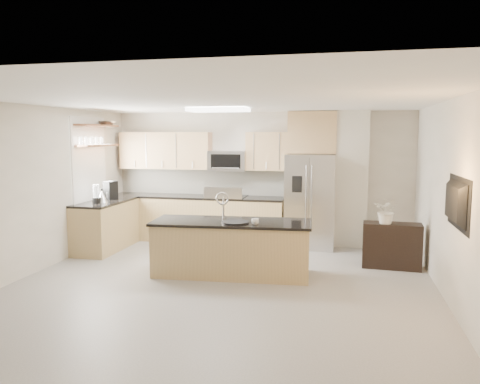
% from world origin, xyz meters
% --- Properties ---
extents(floor, '(6.50, 6.50, 0.00)m').
position_xyz_m(floor, '(0.00, 0.00, 0.00)').
color(floor, '#A5A19D').
rests_on(floor, ground).
extents(ceiling, '(6.00, 6.50, 0.02)m').
position_xyz_m(ceiling, '(0.00, 0.00, 2.60)').
color(ceiling, white).
rests_on(ceiling, wall_back).
extents(wall_back, '(6.00, 0.02, 2.60)m').
position_xyz_m(wall_back, '(0.00, 3.25, 1.30)').
color(wall_back, silver).
rests_on(wall_back, floor).
extents(wall_front, '(6.00, 0.02, 2.60)m').
position_xyz_m(wall_front, '(0.00, -3.25, 1.30)').
color(wall_front, silver).
rests_on(wall_front, floor).
extents(wall_left, '(0.02, 6.50, 2.60)m').
position_xyz_m(wall_left, '(-3.00, 0.00, 1.30)').
color(wall_left, silver).
rests_on(wall_left, floor).
extents(wall_right, '(0.02, 6.50, 2.60)m').
position_xyz_m(wall_right, '(3.00, 0.00, 1.30)').
color(wall_right, silver).
rests_on(wall_right, floor).
extents(back_counter, '(3.55, 0.66, 1.44)m').
position_xyz_m(back_counter, '(-1.23, 2.93, 0.47)').
color(back_counter, tan).
rests_on(back_counter, floor).
extents(left_counter, '(0.66, 1.50, 0.92)m').
position_xyz_m(left_counter, '(-2.67, 1.85, 0.46)').
color(left_counter, tan).
rests_on(left_counter, floor).
extents(range, '(0.76, 0.64, 1.14)m').
position_xyz_m(range, '(-0.60, 2.92, 0.47)').
color(range, black).
rests_on(range, floor).
extents(upper_cabinets, '(3.50, 0.33, 0.75)m').
position_xyz_m(upper_cabinets, '(-1.30, 3.09, 1.83)').
color(upper_cabinets, tan).
rests_on(upper_cabinets, wall_back).
extents(microwave, '(0.76, 0.40, 0.40)m').
position_xyz_m(microwave, '(-0.60, 3.04, 1.63)').
color(microwave, '#B8B8BB').
rests_on(microwave, upper_cabinets).
extents(refrigerator, '(0.92, 0.78, 1.78)m').
position_xyz_m(refrigerator, '(1.06, 2.87, 0.89)').
color(refrigerator, '#B8B8BB').
rests_on(refrigerator, floor).
extents(partition_column, '(0.60, 0.30, 2.60)m').
position_xyz_m(partition_column, '(1.82, 3.10, 1.30)').
color(partition_column, silver).
rests_on(partition_column, floor).
extents(window, '(0.04, 1.15, 1.65)m').
position_xyz_m(window, '(-2.98, 1.85, 1.65)').
color(window, white).
rests_on(window, wall_left).
extents(shelf_lower, '(0.30, 1.20, 0.04)m').
position_xyz_m(shelf_lower, '(-2.85, 1.95, 1.95)').
color(shelf_lower, brown).
rests_on(shelf_lower, wall_left).
extents(shelf_upper, '(0.30, 1.20, 0.04)m').
position_xyz_m(shelf_upper, '(-2.85, 1.95, 2.32)').
color(shelf_upper, brown).
rests_on(shelf_upper, wall_left).
extents(ceiling_fixture, '(1.00, 0.50, 0.06)m').
position_xyz_m(ceiling_fixture, '(-0.40, 1.60, 2.56)').
color(ceiling_fixture, white).
rests_on(ceiling_fixture, ceiling).
extents(island, '(2.47, 1.05, 1.26)m').
position_xyz_m(island, '(0.02, 0.80, 0.42)').
color(island, tan).
rests_on(island, floor).
extents(credenza, '(0.93, 0.43, 0.73)m').
position_xyz_m(credenza, '(2.46, 1.72, 0.36)').
color(credenza, black).
rests_on(credenza, floor).
extents(cup, '(0.13, 0.13, 0.09)m').
position_xyz_m(cup, '(0.42, 0.59, 0.88)').
color(cup, white).
rests_on(cup, island).
extents(platter, '(0.43, 0.43, 0.02)m').
position_xyz_m(platter, '(0.11, 0.65, 0.85)').
color(platter, black).
rests_on(platter, island).
extents(blender, '(0.15, 0.15, 0.34)m').
position_xyz_m(blender, '(-2.68, 1.55, 1.07)').
color(blender, black).
rests_on(blender, left_counter).
extents(kettle, '(0.20, 0.20, 0.26)m').
position_xyz_m(kettle, '(-2.62, 1.66, 1.03)').
color(kettle, '#B8B8BB').
rests_on(kettle, left_counter).
extents(coffee_maker, '(0.25, 0.27, 0.34)m').
position_xyz_m(coffee_maker, '(-2.69, 2.11, 1.08)').
color(coffee_maker, black).
rests_on(coffee_maker, left_counter).
extents(bowl, '(0.52, 0.52, 0.10)m').
position_xyz_m(bowl, '(-2.85, 2.34, 2.39)').
color(bowl, '#B8B8BB').
rests_on(bowl, shelf_upper).
extents(flower_vase, '(0.73, 0.69, 0.64)m').
position_xyz_m(flower_vase, '(2.36, 1.65, 1.05)').
color(flower_vase, beige).
rests_on(flower_vase, credenza).
extents(television, '(0.14, 1.08, 0.62)m').
position_xyz_m(television, '(2.91, -0.20, 1.35)').
color(television, black).
rests_on(television, wall_right).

